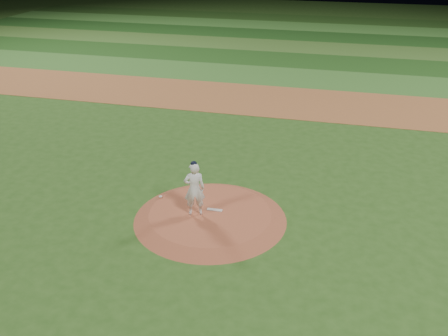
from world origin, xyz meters
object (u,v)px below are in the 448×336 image
object	(u,v)px
pitchers_mound	(210,216)
rosin_bag	(160,197)
pitcher_on_mound	(194,189)
pitching_rubber	(215,210)

from	to	relation	value
pitchers_mound	rosin_bag	world-z (taller)	rosin_bag
pitchers_mound	pitcher_on_mound	world-z (taller)	pitcher_on_mound
pitchers_mound	pitching_rubber	size ratio (longest dim) A/B	9.74
pitching_rubber	pitcher_on_mound	bearing A→B (deg)	-147.34
pitching_rubber	rosin_bag	xyz separation A→B (m)	(-2.24, 0.40, 0.02)
pitchers_mound	pitcher_on_mound	distance (m)	1.26
rosin_bag	pitcher_on_mound	distance (m)	2.07
pitcher_on_mound	pitching_rubber	bearing A→B (deg)	33.93
pitching_rubber	pitcher_on_mound	size ratio (longest dim) A/B	0.27
rosin_bag	pitcher_on_mound	size ratio (longest dim) A/B	0.07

